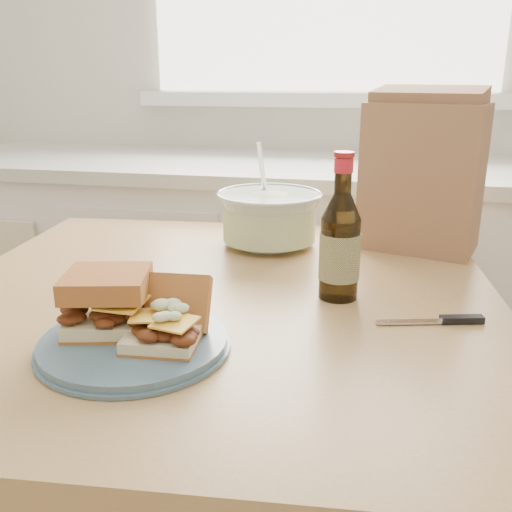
% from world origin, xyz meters
% --- Properties ---
extents(wall_back, '(4.00, 0.02, 2.70)m').
position_xyz_m(wall_back, '(0.00, 2.00, 1.35)').
color(wall_back, silver).
rests_on(wall_back, ground).
extents(cabinet_run, '(2.50, 0.64, 0.94)m').
position_xyz_m(cabinet_run, '(-0.00, 1.70, 0.47)').
color(cabinet_run, silver).
rests_on(cabinet_run, ground).
extents(dining_table, '(1.08, 1.08, 0.84)m').
position_xyz_m(dining_table, '(-0.06, 0.78, 0.71)').
color(dining_table, tan).
rests_on(dining_table, ground).
extents(plate, '(0.27, 0.27, 0.02)m').
position_xyz_m(plate, '(-0.12, 0.55, 0.85)').
color(plate, '#486475').
rests_on(plate, dining_table).
extents(sandwich_left, '(0.14, 0.13, 0.09)m').
position_xyz_m(sandwich_left, '(-0.16, 0.58, 0.90)').
color(sandwich_left, beige).
rests_on(sandwich_left, plate).
extents(sandwich_right, '(0.10, 0.14, 0.08)m').
position_xyz_m(sandwich_right, '(-0.07, 0.56, 0.88)').
color(sandwich_right, beige).
rests_on(sandwich_right, plate).
extents(coleslaw_bowl, '(0.24, 0.24, 0.23)m').
position_xyz_m(coleslaw_bowl, '(-0.02, 1.10, 0.90)').
color(coleslaw_bowl, '#B3C0BB').
rests_on(coleslaw_bowl, dining_table).
extents(beer_bottle, '(0.07, 0.07, 0.25)m').
position_xyz_m(beer_bottle, '(0.15, 0.81, 0.93)').
color(beer_bottle, black).
rests_on(beer_bottle, dining_table).
extents(knife, '(0.17, 0.06, 0.01)m').
position_xyz_m(knife, '(0.33, 0.74, 0.84)').
color(knife, silver).
rests_on(knife, dining_table).
extents(paper_bag, '(0.28, 0.22, 0.32)m').
position_xyz_m(paper_bag, '(0.31, 1.15, 0.99)').
color(paper_bag, '#926746').
rests_on(paper_bag, dining_table).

